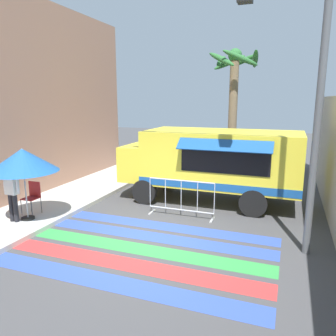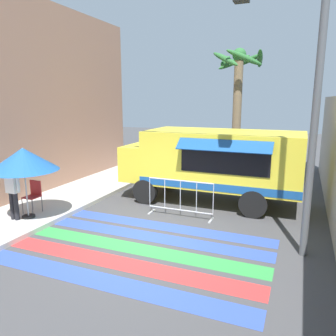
{
  "view_description": "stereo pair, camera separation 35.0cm",
  "coord_description": "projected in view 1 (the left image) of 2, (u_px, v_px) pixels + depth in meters",
  "views": [
    {
      "loc": [
        3.19,
        -7.08,
        3.49
      ],
      "look_at": [
        -0.34,
        2.44,
        1.35
      ],
      "focal_mm": 35.0,
      "sensor_mm": 36.0,
      "label": 1
    },
    {
      "loc": [
        3.52,
        -6.95,
        3.49
      ],
      "look_at": [
        -0.34,
        2.44,
        1.35
      ],
      "focal_mm": 35.0,
      "sensor_mm": 36.0,
      "label": 2
    }
  ],
  "objects": [
    {
      "name": "ground_plane",
      "position": [
        147.0,
        239.0,
        8.3
      ],
      "size": [
        60.0,
        60.0,
        0.0
      ],
      "primitive_type": "plane",
      "color": "#424244"
    },
    {
      "name": "barricade_front",
      "position": [
        181.0,
        198.0,
        9.83
      ],
      "size": [
        2.05,
        0.44,
        1.14
      ],
      "color": "#B7BABF",
      "rests_on": "ground_plane"
    },
    {
      "name": "palm_tree",
      "position": [
        234.0,
        90.0,
        14.65
      ],
      "size": [
        2.31,
        2.38,
        5.67
      ],
      "color": "#7A664C",
      "rests_on": "ground_plane"
    },
    {
      "name": "vendor_person",
      "position": [
        12.0,
        188.0,
        8.97
      ],
      "size": [
        0.53,
        0.22,
        1.68
      ],
      "rotation": [
        0.0,
        0.0,
        -0.02
      ],
      "color": "black",
      "rests_on": "sidewalk_left"
    },
    {
      "name": "traffic_signal_pole",
      "position": [
        277.0,
        43.0,
        6.93
      ],
      "size": [
        4.86,
        0.29,
        6.82
      ],
      "color": "#515456",
      "rests_on": "ground_plane"
    },
    {
      "name": "food_truck",
      "position": [
        208.0,
        159.0,
        11.17
      ],
      "size": [
        5.98,
        2.76,
        2.45
      ],
      "color": "yellow",
      "rests_on": "ground_plane"
    },
    {
      "name": "patio_umbrella",
      "position": [
        23.0,
        160.0,
        8.98
      ],
      "size": [
        1.91,
        1.91,
        2.03
      ],
      "color": "black",
      "rests_on": "sidewalk_left"
    },
    {
      "name": "folding_chair",
      "position": [
        33.0,
        195.0,
        9.7
      ],
      "size": [
        0.41,
        0.41,
        0.96
      ],
      "rotation": [
        0.0,
        0.0,
        -0.28
      ],
      "color": "#4C4C51",
      "rests_on": "sidewalk_left"
    },
    {
      "name": "crosswalk_painted",
      "position": [
        138.0,
        248.0,
        7.79
      ],
      "size": [
        6.4,
        3.6,
        0.01
      ],
      "color": "#334FB2",
      "rests_on": "ground_plane"
    }
  ]
}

